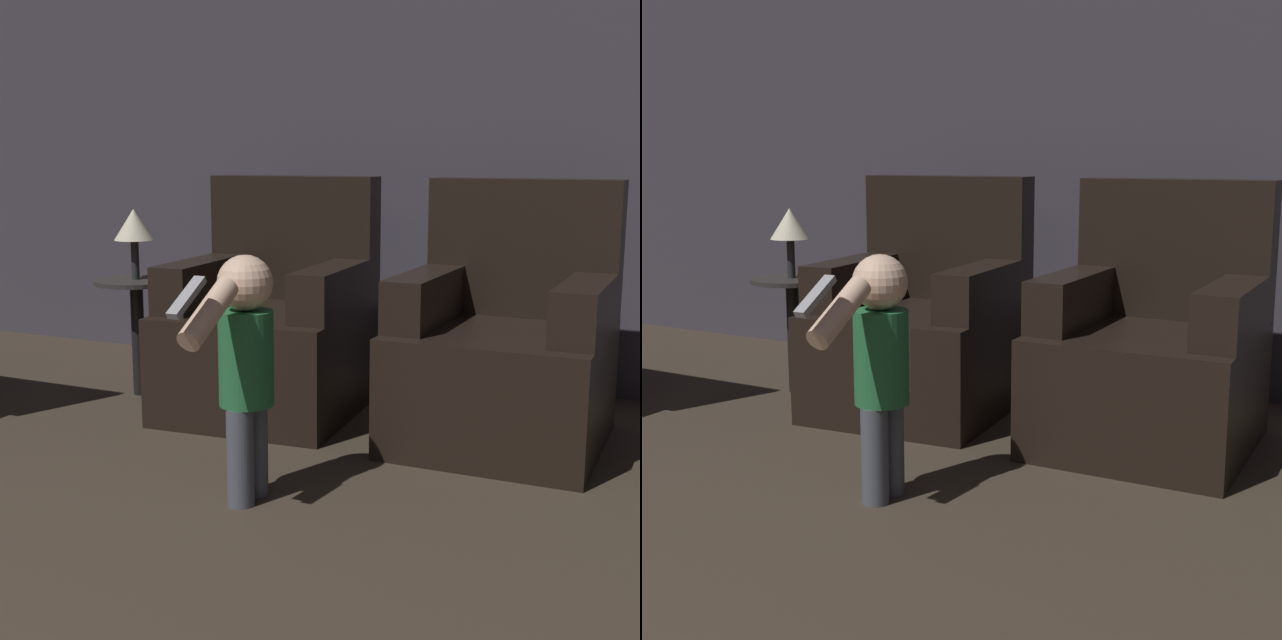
{
  "view_description": "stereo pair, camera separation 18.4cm",
  "coord_description": "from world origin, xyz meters",
  "views": [
    {
      "loc": [
        1.43,
        0.31,
        1.11
      ],
      "look_at": [
        0.11,
        3.15,
        0.52
      ],
      "focal_mm": 50.0,
      "sensor_mm": 36.0,
      "label": 1
    },
    {
      "loc": [
        1.59,
        0.39,
        1.11
      ],
      "look_at": [
        0.11,
        3.15,
        0.52
      ],
      "focal_mm": 50.0,
      "sensor_mm": 36.0,
      "label": 2
    }
  ],
  "objects": [
    {
      "name": "armchair_left",
      "position": [
        -0.35,
        3.67,
        0.35
      ],
      "size": [
        0.82,
        0.86,
        1.01
      ],
      "rotation": [
        0.0,
        0.0,
        0.07
      ],
      "color": "black",
      "rests_on": "ground_plane"
    },
    {
      "name": "side_table",
      "position": [
        -1.02,
        3.61,
        0.42
      ],
      "size": [
        0.38,
        0.38,
        0.54
      ],
      "color": "black",
      "rests_on": "ground_plane"
    },
    {
      "name": "wall_back",
      "position": [
        0.0,
        4.5,
        1.3
      ],
      "size": [
        8.4,
        0.05,
        2.6
      ],
      "color": "#3D3842",
      "rests_on": "ground_plane"
    },
    {
      "name": "armchair_right",
      "position": [
        0.67,
        3.67,
        0.35
      ],
      "size": [
        0.77,
        0.81,
        1.01
      ],
      "rotation": [
        0.0,
        0.0,
        0.0
      ],
      "color": "black",
      "rests_on": "ground_plane"
    },
    {
      "name": "lamp",
      "position": [
        -1.02,
        3.61,
        0.78
      ],
      "size": [
        0.18,
        0.18,
        0.32
      ],
      "color": "#262626",
      "rests_on": "side_table"
    },
    {
      "name": "person_toddler",
      "position": [
        0.07,
        2.69,
        0.47
      ],
      "size": [
        0.18,
        0.56,
        0.8
      ],
      "rotation": [
        0.0,
        0.0,
        1.59
      ],
      "color": "#474C56",
      "rests_on": "ground_plane"
    }
  ]
}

